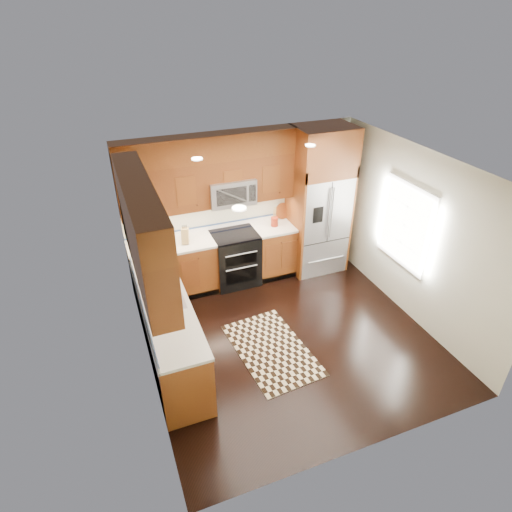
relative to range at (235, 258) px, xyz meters
name	(u,v)px	position (x,y,z in m)	size (l,w,h in m)	color
ground	(288,336)	(0.25, -1.67, -0.47)	(4.00, 4.00, 0.00)	black
wall_back	(242,205)	(0.25, 0.33, 0.83)	(4.00, 0.02, 2.60)	#B4B8A6
wall_left	(140,294)	(-1.75, -1.67, 0.83)	(0.02, 4.00, 2.60)	#B4B8A6
wall_right	(414,236)	(2.25, -1.67, 0.83)	(0.02, 4.00, 2.60)	#B4B8A6
window	(405,225)	(2.23, -1.47, 0.93)	(0.04, 1.10, 1.30)	white
base_cabinets	(191,296)	(-0.98, -0.77, -0.02)	(2.85, 3.00, 0.90)	brown
countertop	(196,264)	(-0.84, -0.65, 0.45)	(2.86, 3.01, 0.04)	silver
upper_cabinets	(184,194)	(-0.90, -0.58, 1.56)	(2.85, 3.00, 1.15)	brown
range	(235,258)	(0.00, 0.00, 0.00)	(0.76, 0.67, 0.95)	black
microwave	(231,191)	(0.00, 0.13, 1.19)	(0.76, 0.40, 0.42)	#B2B2B7
refrigerator	(319,202)	(1.55, -0.04, 0.83)	(0.98, 0.75, 2.60)	#B2B2B7
sink_faucet	(162,299)	(-1.48, -1.44, 0.52)	(0.54, 0.44, 0.37)	#B2B2B7
rug	(272,349)	(-0.10, -1.85, -0.46)	(0.93, 1.55, 0.01)	black
knife_block	(185,235)	(-0.83, 0.02, 0.60)	(0.15, 0.18, 0.31)	#A2874F
utensil_crock	(275,220)	(0.74, 0.04, 0.59)	(0.13, 0.13, 0.35)	maroon
cutting_board	(282,218)	(1.00, 0.27, 0.48)	(0.30, 0.30, 0.02)	brown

